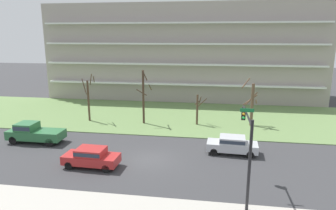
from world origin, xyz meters
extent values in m
plane|color=#38383A|center=(0.00, 0.00, 0.00)|extent=(160.00, 160.00, 0.00)
cube|color=#66844C|center=(0.00, 14.00, 0.04)|extent=(80.00, 16.00, 0.08)
cube|color=#9E938C|center=(0.00, 27.60, 7.51)|extent=(43.46, 11.20, 15.01)
cube|color=silver|center=(0.00, 21.55, 3.00)|extent=(41.72, 0.90, 0.24)
cube|color=silver|center=(0.00, 21.55, 6.01)|extent=(41.72, 0.90, 0.24)
cube|color=silver|center=(0.00, 21.55, 9.01)|extent=(41.72, 0.90, 0.24)
cube|color=silver|center=(0.00, 21.55, 12.01)|extent=(41.72, 0.90, 0.24)
cylinder|color=#4C3828|center=(-9.71, 10.32, 2.51)|extent=(0.25, 0.25, 5.01)
cylinder|color=#4C3828|center=(-9.98, 9.97, 4.33)|extent=(0.84, 0.69, 1.84)
cylinder|color=#4C3828|center=(-9.37, 10.58, 5.12)|extent=(0.68, 0.82, 1.44)
cylinder|color=#4C3828|center=(-8.99, 10.58, 5.14)|extent=(0.65, 1.53, 0.93)
cylinder|color=#423023|center=(-2.90, 10.23, 3.18)|extent=(0.26, 0.26, 6.37)
cylinder|color=#423023|center=(-2.08, 10.28, 4.38)|extent=(0.20, 1.70, 0.95)
cylinder|color=#423023|center=(-2.96, 9.63, 3.91)|extent=(1.27, 0.24, 0.73)
cylinder|color=#423023|center=(-2.63, 10.07, 5.76)|extent=(0.49, 0.69, 1.20)
cylinder|color=#4C3828|center=(3.36, 10.67, 1.81)|extent=(0.24, 0.24, 3.62)
cylinder|color=#4C3828|center=(3.67, 10.80, 2.97)|extent=(0.38, 0.73, 0.97)
cylinder|color=#4C3828|center=(3.92, 11.16, 2.62)|extent=(1.10, 1.23, 1.26)
cylinder|color=#4C3828|center=(3.37, 10.98, 2.63)|extent=(0.69, 0.12, 0.60)
cylinder|color=brown|center=(9.56, 11.19, 2.48)|extent=(0.34, 0.34, 4.97)
cylinder|color=brown|center=(9.98, 11.09, 2.93)|extent=(0.36, 0.94, 0.66)
cylinder|color=brown|center=(8.78, 11.66, 4.94)|extent=(1.10, 1.71, 1.02)
cylinder|color=brown|center=(9.39, 11.97, 2.92)|extent=(1.69, 0.51, 1.28)
cylinder|color=brown|center=(9.53, 11.81, 3.12)|extent=(1.38, 0.23, 1.62)
cube|color=#B7BABF|center=(6.93, 2.50, 0.67)|extent=(4.50, 2.05, 0.70)
cube|color=#B7BABF|center=(6.93, 2.50, 1.29)|extent=(2.29, 1.78, 0.55)
cube|color=#2D3847|center=(6.93, 2.50, 1.29)|extent=(2.25, 1.81, 0.30)
cylinder|color=black|center=(5.35, 1.80, 0.32)|extent=(0.65, 0.26, 0.64)
cylinder|color=black|center=(5.44, 3.38, 0.32)|extent=(0.65, 0.26, 0.64)
cylinder|color=black|center=(8.42, 1.62, 0.32)|extent=(0.65, 0.26, 0.64)
cylinder|color=black|center=(8.52, 3.20, 0.32)|extent=(0.65, 0.26, 0.64)
cube|color=#B22828|center=(-4.30, -2.00, 0.67)|extent=(4.46, 1.95, 0.70)
cube|color=#B22828|center=(-4.30, -2.00, 1.29)|extent=(2.26, 1.73, 0.55)
cube|color=#2D3847|center=(-4.30, -2.00, 1.29)|extent=(2.21, 1.76, 0.30)
cylinder|color=black|center=(-2.74, -1.26, 0.32)|extent=(0.65, 0.24, 0.64)
cylinder|color=black|center=(-2.79, -2.84, 0.32)|extent=(0.65, 0.24, 0.64)
cylinder|color=black|center=(-5.82, -1.16, 0.32)|extent=(0.65, 0.24, 0.64)
cylinder|color=black|center=(-5.87, -2.74, 0.32)|extent=(0.65, 0.24, 0.64)
cube|color=#2D6B3D|center=(-11.86, 2.50, 0.82)|extent=(5.40, 2.00, 0.85)
cube|color=#2D6B3D|center=(-12.76, 2.50, 1.60)|extent=(1.80, 1.84, 0.70)
cube|color=#2D3847|center=(-12.76, 2.50, 1.60)|extent=(1.76, 1.88, 0.38)
cylinder|color=black|center=(-13.75, 1.61, 0.40)|extent=(0.80, 0.22, 0.80)
cylinder|color=black|center=(-13.75, 3.39, 0.40)|extent=(0.80, 0.22, 0.80)
cylinder|color=black|center=(-9.97, 1.61, 0.40)|extent=(0.80, 0.22, 0.80)
cylinder|color=black|center=(-9.97, 3.39, 0.40)|extent=(0.80, 0.22, 0.80)
cylinder|color=black|center=(7.30, -6.60, 2.86)|extent=(0.18, 0.18, 5.71)
cylinder|color=black|center=(7.30, -4.06, 5.31)|extent=(0.12, 5.09, 0.12)
cube|color=black|center=(7.30, -1.81, 4.81)|extent=(0.28, 0.28, 0.90)
sphere|color=red|center=(7.30, -1.96, 5.11)|extent=(0.20, 0.20, 0.20)
sphere|color=#F2A519|center=(7.30, -1.96, 4.83)|extent=(0.20, 0.20, 0.20)
sphere|color=green|center=(7.30, -1.96, 4.55)|extent=(0.20, 0.20, 0.20)
cube|color=#197238|center=(7.30, -3.80, 5.56)|extent=(0.90, 0.04, 0.24)
camera|label=1|loc=(5.08, -22.97, 10.29)|focal=31.94mm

